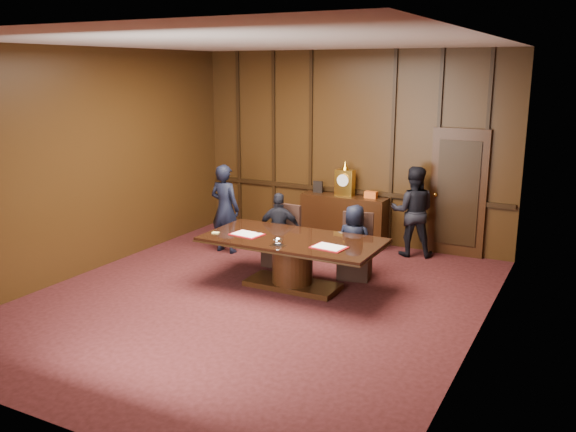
% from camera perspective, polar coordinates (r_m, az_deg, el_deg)
% --- Properties ---
extents(room, '(7.00, 7.04, 3.50)m').
position_cam_1_polar(room, '(8.27, -2.44, 3.56)').
color(room, black).
rests_on(room, ground).
extents(sideboard, '(1.60, 0.45, 1.54)m').
position_cam_1_polar(sideboard, '(11.30, 5.28, -0.14)').
color(sideboard, black).
rests_on(sideboard, ground).
extents(conference_table, '(2.62, 1.32, 0.76)m').
position_cam_1_polar(conference_table, '(8.96, 0.43, -3.61)').
color(conference_table, black).
rests_on(conference_table, ground).
extents(folder_left, '(0.50, 0.39, 0.02)m').
position_cam_1_polar(folder_left, '(9.09, -3.86, -1.71)').
color(folder_left, maroon).
rests_on(folder_left, conference_table).
extents(folder_right, '(0.50, 0.38, 0.02)m').
position_cam_1_polar(folder_right, '(8.44, 3.87, -2.93)').
color(folder_right, maroon).
rests_on(folder_right, conference_table).
extents(inkstand, '(0.20, 0.14, 0.12)m').
position_cam_1_polar(inkstand, '(8.50, -0.96, -2.45)').
color(inkstand, white).
rests_on(inkstand, conference_table).
extents(notepad, '(0.11, 0.09, 0.01)m').
position_cam_1_polar(notepad, '(9.22, -6.79, -1.56)').
color(notepad, '#EEDD74').
rests_on(notepad, conference_table).
extents(chair_left, '(0.52, 0.52, 0.99)m').
position_cam_1_polar(chair_left, '(10.06, -0.57, -2.97)').
color(chair_left, black).
rests_on(chair_left, ground).
extents(chair_right, '(0.57, 0.57, 0.99)m').
position_cam_1_polar(chair_right, '(9.54, 6.30, -3.99)').
color(chair_right, black).
rests_on(chair_right, ground).
extents(signatory_left, '(0.78, 0.52, 1.22)m').
position_cam_1_polar(signatory_left, '(9.91, -0.80, -1.31)').
color(signatory_left, black).
rests_on(signatory_left, ground).
extents(signatory_right, '(0.57, 0.38, 1.16)m').
position_cam_1_polar(signatory_right, '(9.39, 6.20, -2.44)').
color(signatory_right, black).
rests_on(signatory_right, ground).
extents(witness_left, '(0.59, 0.41, 1.56)m').
position_cam_1_polar(witness_left, '(10.71, -5.92, 0.70)').
color(witness_left, black).
rests_on(witness_left, ground).
extents(witness_right, '(0.90, 0.79, 1.56)m').
position_cam_1_polar(witness_right, '(10.67, 11.60, 0.43)').
color(witness_right, black).
rests_on(witness_right, ground).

